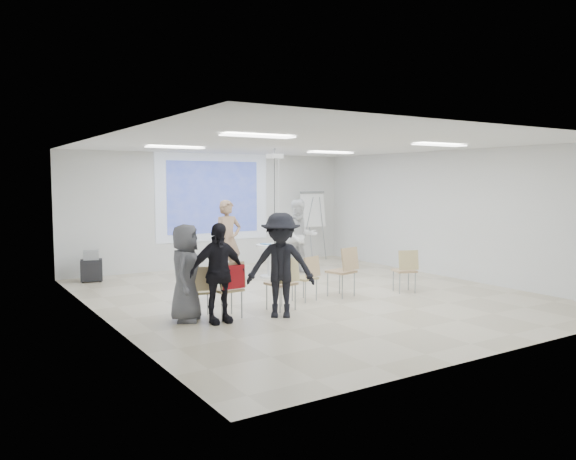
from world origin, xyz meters
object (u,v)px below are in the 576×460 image
player_left (228,235)px  flipchart_easel (313,210)px  chair_center (307,275)px  audience_outer (185,267)px  audience_left (218,266)px  pedestal_table (270,259)px  player_right (300,233)px  chair_right_far (406,267)px  chair_left_inner (284,279)px  laptop (280,281)px  audience_mid (281,258)px  chair_right_inner (345,268)px  chair_left_mid (229,285)px  av_cart (91,267)px  chair_far_left (200,288)px

player_left → flipchart_easel: (3.47, 1.59, 0.41)m
player_left → chair_center: (0.27, -2.82, -0.54)m
audience_outer → audience_left: bearing=-98.5°
pedestal_table → player_left: player_left is taller
player_right → flipchart_easel: (1.53, 1.64, 0.45)m
chair_center → chair_right_far: chair_right_far is taller
player_left → chair_left_inner: (-0.51, -3.24, -0.49)m
chair_left_inner → chair_center: size_ratio=1.10×
chair_center → laptop: 0.86m
audience_outer → flipchart_easel: (5.72, 4.59, 0.57)m
chair_right_far → audience_mid: (-3.22, -0.36, 0.47)m
chair_left_inner → laptop: size_ratio=2.73×
chair_right_inner → audience_left: size_ratio=0.53×
chair_left_mid → audience_outer: audience_outer is taller
pedestal_table → laptop: bearing=-117.4°
audience_mid → flipchart_easel: (4.27, 5.18, 0.47)m
audience_mid → av_cart: audience_mid is taller
laptop → audience_left: size_ratio=0.19×
chair_left_inner → av_cart: (-2.18, 4.78, -0.23)m
chair_right_far → audience_left: bearing=-157.5°
player_right → laptop: player_right is taller
chair_far_left → av_cart: bearing=113.3°
pedestal_table → chair_left_inner: size_ratio=0.86×
chair_right_inner → audience_left: (-2.96, -0.49, 0.34)m
player_left → audience_outer: size_ratio=1.18×
player_right → chair_right_far: size_ratio=2.27×
chair_far_left → audience_outer: bearing=-161.2°
player_left → chair_left_inner: size_ratio=2.21×
chair_far_left → chair_center: chair_far_left is taller
pedestal_table → chair_right_far: (1.42, -3.03, 0.07)m
chair_center → audience_outer: bearing=168.8°
chair_far_left → chair_right_inner: (3.10, 0.10, 0.06)m
player_right → chair_far_left: player_right is taller
player_right → chair_right_inner: player_right is taller
player_left → chair_left_mid: bearing=-119.3°
chair_left_inner → chair_right_far: chair_left_inner is taller
chair_far_left → flipchart_easel: (5.46, 4.57, 0.94)m
chair_right_far → flipchart_easel: bearing=98.3°
pedestal_table → audience_outer: bearing=-139.2°
chair_left_inner → laptop: bearing=88.1°
chair_left_inner → chair_right_far: (2.93, 0.01, -0.03)m
pedestal_table → chair_center: (-0.72, -2.62, 0.06)m
audience_outer → chair_center: bearing=-50.9°
player_right → chair_far_left: bearing=-128.1°
chair_far_left → laptop: 1.48m
chair_center → laptop: (-0.80, -0.32, -0.00)m
chair_right_far → audience_outer: audience_outer is taller
player_right → chair_right_inner: size_ratio=2.04×
player_right → av_cart: size_ratio=2.85×
chair_right_far → laptop: bearing=-161.3°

